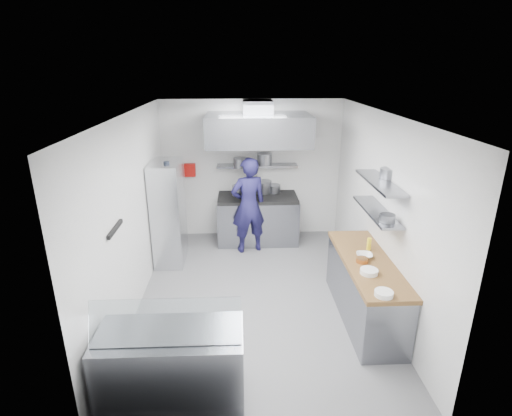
{
  "coord_description": "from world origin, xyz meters",
  "views": [
    {
      "loc": [
        -0.27,
        -5.42,
        3.42
      ],
      "look_at": [
        0.0,
        0.6,
        1.25
      ],
      "focal_mm": 28.0,
      "sensor_mm": 36.0,
      "label": 1
    }
  ],
  "objects_px": {
    "gas_range": "(258,220)",
    "wire_rack": "(169,213)",
    "display_case": "(172,367)",
    "chef": "(249,206)"
  },
  "relations": [
    {
      "from": "chef",
      "to": "wire_rack",
      "type": "xyz_separation_m",
      "value": [
        -1.44,
        -0.33,
        0.0
      ]
    },
    {
      "from": "gas_range",
      "to": "chef",
      "type": "distance_m",
      "value": 0.69
    },
    {
      "from": "gas_range",
      "to": "display_case",
      "type": "height_order",
      "value": "gas_range"
    },
    {
      "from": "gas_range",
      "to": "wire_rack",
      "type": "height_order",
      "value": "wire_rack"
    },
    {
      "from": "gas_range",
      "to": "wire_rack",
      "type": "bearing_deg",
      "value": -154.35
    },
    {
      "from": "chef",
      "to": "wire_rack",
      "type": "bearing_deg",
      "value": -4.44
    },
    {
      "from": "chef",
      "to": "wire_rack",
      "type": "height_order",
      "value": "wire_rack"
    },
    {
      "from": "display_case",
      "to": "wire_rack",
      "type": "bearing_deg",
      "value": 99.08
    },
    {
      "from": "chef",
      "to": "display_case",
      "type": "height_order",
      "value": "chef"
    },
    {
      "from": "gas_range",
      "to": "display_case",
      "type": "distance_m",
      "value": 4.25
    }
  ]
}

